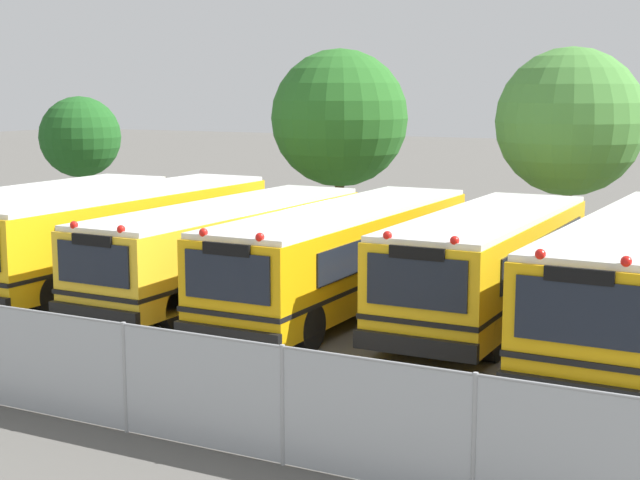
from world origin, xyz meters
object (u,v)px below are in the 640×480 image
at_px(tree_1, 341,118).
at_px(school_bus_3, 346,253).
at_px(tree_0, 82,138).
at_px(school_bus_2, 229,244).
at_px(tree_2, 567,123).
at_px(traffic_cone, 134,394).
at_px(school_bus_0, 38,224).
at_px(school_bus_4, 488,262).
at_px(school_bus_1, 124,231).

bearing_deg(tree_1, school_bus_3, -63.09).
bearing_deg(tree_0, school_bus_2, -35.39).
relative_size(school_bus_3, tree_1, 1.60).
height_order(tree_2, traffic_cone, tree_2).
bearing_deg(school_bus_0, tree_1, -117.83).
xyz_separation_m(school_bus_0, school_bus_4, (13.83, -0.00, 0.04)).
distance_m(school_bus_2, tree_2, 11.43).
relative_size(school_bus_0, traffic_cone, 17.65).
bearing_deg(school_bus_2, tree_0, -34.47).
distance_m(tree_0, traffic_cone, 24.67).
xyz_separation_m(school_bus_3, tree_1, (-5.23, 10.31, 2.91)).
bearing_deg(school_bus_4, school_bus_1, 0.88).
relative_size(school_bus_0, tree_0, 1.96).
relative_size(school_bus_1, school_bus_2, 1.04).
xyz_separation_m(tree_0, tree_1, (11.39, 0.91, 0.93)).
bearing_deg(tree_0, school_bus_0, -55.41).
xyz_separation_m(school_bus_2, tree_1, (-1.80, 10.28, 2.96)).
xyz_separation_m(school_bus_3, school_bus_4, (3.51, 0.25, 0.02)).
bearing_deg(traffic_cone, school_bus_1, 129.83).
relative_size(school_bus_0, school_bus_3, 0.91).
distance_m(school_bus_2, traffic_cone, 9.25).
bearing_deg(school_bus_1, traffic_cone, 131.02).
xyz_separation_m(school_bus_3, traffic_cone, (0.16, -8.42, -1.10)).
relative_size(school_bus_2, tree_0, 2.10).
height_order(school_bus_0, school_bus_1, school_bus_1).
bearing_deg(tree_1, traffic_cone, -73.95).
height_order(school_bus_1, tree_0, tree_0).
distance_m(school_bus_1, tree_0, 13.66).
xyz_separation_m(tree_1, tree_2, (8.46, -1.49, 0.01)).
height_order(school_bus_0, tree_1, tree_1).
distance_m(tree_1, traffic_cone, 19.90).
distance_m(school_bus_0, school_bus_1, 3.44).
distance_m(school_bus_4, traffic_cone, 9.37).
bearing_deg(tree_0, school_bus_3, -29.48).
relative_size(tree_0, tree_1, 0.75).
distance_m(school_bus_4, tree_1, 13.64).
relative_size(school_bus_0, school_bus_4, 1.07).
bearing_deg(school_bus_2, tree_2, -126.26).
distance_m(school_bus_3, school_bus_4, 3.52).
distance_m(tree_0, tree_2, 19.89).
bearing_deg(tree_1, school_bus_0, -116.83).
xyz_separation_m(tree_0, traffic_cone, (16.78, -17.82, -3.07)).
xyz_separation_m(school_bus_1, school_bus_3, (6.89, -0.02, -0.05)).
height_order(school_bus_0, school_bus_3, school_bus_3).
bearing_deg(school_bus_0, school_bus_4, 178.99).
relative_size(school_bus_0, school_bus_2, 0.93).
distance_m(school_bus_3, tree_2, 9.84).
height_order(school_bus_1, traffic_cone, school_bus_1).
relative_size(school_bus_1, tree_0, 2.18).
height_order(school_bus_1, school_bus_2, school_bus_1).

